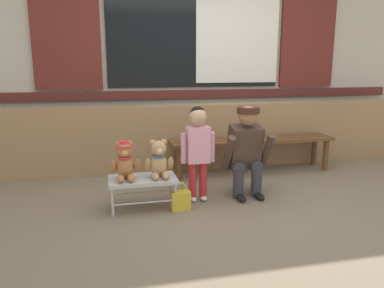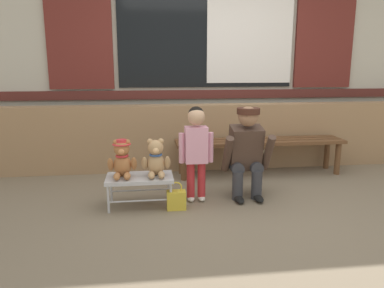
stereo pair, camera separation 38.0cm
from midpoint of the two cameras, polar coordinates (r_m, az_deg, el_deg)
The scene contains 10 objects.
ground_plane at distance 3.66m, azimuth 4.39°, elevation -9.51°, with size 60.00×60.00×0.00m, color #756651.
brick_low_wall at distance 4.87m, azimuth -0.53°, elevation 1.20°, with size 6.49×0.25×0.85m, color #997551.
shop_facade at distance 5.31m, azimuth -1.78°, elevation 16.57°, with size 6.62×0.26×3.51m.
wooden_bench_long at distance 4.69m, azimuth 7.03°, elevation 0.03°, with size 2.10×0.40×0.44m.
small_display_bench at distance 3.57m, azimuth -10.71°, elevation -5.72°, with size 0.64×0.36×0.30m.
teddy_bear_with_hat at distance 3.52m, azimuth -13.45°, elevation -2.63°, with size 0.28×0.27×0.36m.
teddy_bear_plain at distance 3.53m, azimuth -8.24°, elevation -2.52°, with size 0.28×0.26×0.36m.
child_standing at distance 3.62m, azimuth -2.08°, elevation 0.07°, with size 0.35×0.18×0.96m.
adult_crouching at distance 3.83m, azimuth 5.62°, elevation -1.03°, with size 0.50×0.49×0.95m.
handbag_on_ground at distance 3.53m, azimuth -4.88°, elevation -8.69°, with size 0.18×0.11×0.27m.
Camera 1 is at (-1.22, -3.21, 1.35)m, focal length 34.41 mm.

